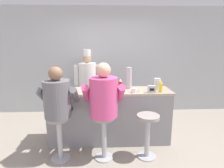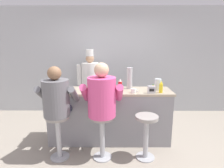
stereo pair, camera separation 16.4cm
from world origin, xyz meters
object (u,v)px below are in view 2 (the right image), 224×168
mustard_bottle_yellow (161,87)px  cup_stack_steel (129,78)px  hot_sauce_bottle_orange (153,88)px  breakfast_plate (104,91)px  empty_stool_round (146,130)px  ketchup_bottle_red (120,85)px  cook_in_whites_near (90,80)px  diner_seated_grey (57,101)px  coffee_mug_tan (52,88)px  diner_seated_pink (102,99)px  coffee_mug_white (134,91)px  napkin_dispenser_chrome (151,90)px  water_pitcher_clear (158,84)px  cereal_bowl (67,91)px

mustard_bottle_yellow → cup_stack_steel: size_ratio=0.52×
mustard_bottle_yellow → hot_sauce_bottle_orange: 0.15m
breakfast_plate → empty_stool_round: (0.68, -0.48, -0.51)m
ketchup_bottle_red → hot_sauce_bottle_orange: size_ratio=1.89×
cook_in_whites_near → empty_stool_round: bearing=-59.0°
breakfast_plate → diner_seated_grey: bearing=-147.7°
coffee_mug_tan → ketchup_bottle_red: bearing=-4.5°
ketchup_bottle_red → mustard_bottle_yellow: 0.70m
diner_seated_grey → cook_in_whites_near: (0.31, 1.75, -0.03)m
cup_stack_steel → diner_seated_pink: bearing=-125.8°
coffee_mug_white → cup_stack_steel: (-0.05, 0.31, 0.16)m
diner_seated_grey → coffee_mug_tan: bearing=114.7°
napkin_dispenser_chrome → mustard_bottle_yellow: bearing=10.4°
cook_in_whites_near → hot_sauce_bottle_orange: bearing=-45.6°
coffee_mug_white → water_pitcher_clear: bearing=23.3°
cook_in_whites_near → mustard_bottle_yellow: bearing=-45.2°
cup_stack_steel → coffee_mug_white: bearing=-81.0°
hot_sauce_bottle_orange → coffee_mug_tan: (-1.82, 0.09, -0.02)m
cup_stack_steel → empty_stool_round: cup_stack_steel is taller
ketchup_bottle_red → napkin_dispenser_chrome: bearing=-12.3°
water_pitcher_clear → diner_seated_pink: (-0.97, -0.54, -0.11)m
water_pitcher_clear → diner_seated_grey: bearing=-161.8°
hot_sauce_bottle_orange → cereal_bowl: 1.50m
breakfast_plate → cup_stack_steel: 0.54m
breakfast_plate → coffee_mug_white: bearing=-9.9°
hot_sauce_bottle_orange → diner_seated_pink: 0.99m
water_pitcher_clear → diner_seated_pink: diner_seated_pink is taller
cup_stack_steel → cook_in_whites_near: 1.41m
diner_seated_grey → cook_in_whites_near: size_ratio=0.89×
coffee_mug_tan → cup_stack_steel: cup_stack_steel is taller
coffee_mug_tan → breakfast_plate: bearing=-6.6°
hot_sauce_bottle_orange → breakfast_plate: hot_sauce_bottle_orange is taller
hot_sauce_bottle_orange → water_pitcher_clear: (0.10, 0.08, 0.05)m
ketchup_bottle_red → water_pitcher_clear: bearing=7.8°
hot_sauce_bottle_orange → empty_stool_round: 0.77m
diner_seated_grey → diner_seated_pink: bearing=0.2°
ketchup_bottle_red → coffee_mug_tan: ketchup_bottle_red is taller
breakfast_plate → coffee_mug_white: 0.52m
hot_sauce_bottle_orange → coffee_mug_white: size_ratio=0.93×
coffee_mug_white → coffee_mug_tan: 1.48m
breakfast_plate → cook_in_whites_near: cook_in_whites_near is taller
ketchup_bottle_red → mustard_bottle_yellow: size_ratio=1.12×
ketchup_bottle_red → cereal_bowl: (-0.91, -0.08, -0.08)m
breakfast_plate → coffee_mug_tan: bearing=173.4°
coffee_mug_white → cereal_bowl: bearing=179.0°
breakfast_plate → napkin_dispenser_chrome: 0.82m
water_pitcher_clear → breakfast_plate: bearing=-173.8°
water_pitcher_clear → diner_seated_grey: diner_seated_grey is taller
ketchup_bottle_red → cup_stack_steel: 0.29m
napkin_dispenser_chrome → cook_in_whites_near: cook_in_whites_near is taller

